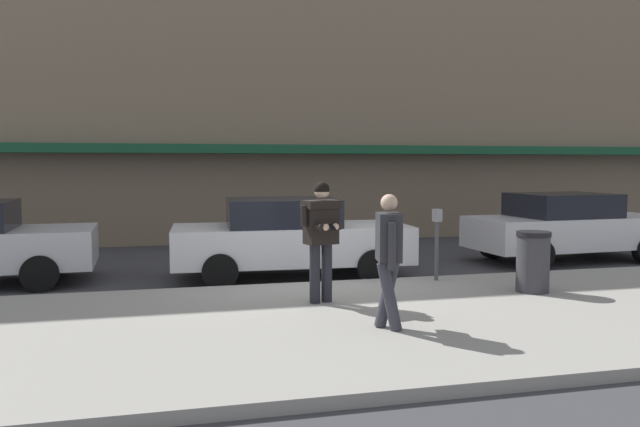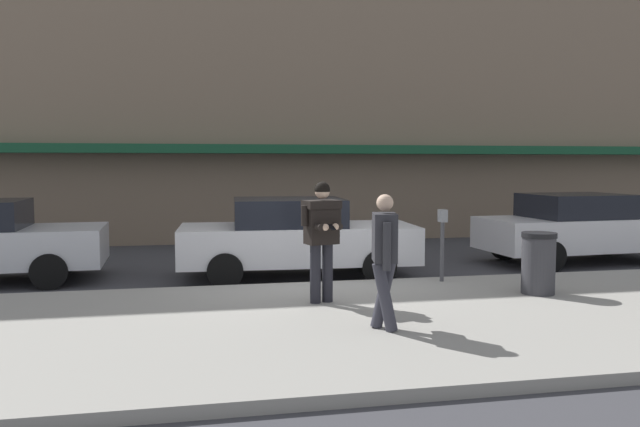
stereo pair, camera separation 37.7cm
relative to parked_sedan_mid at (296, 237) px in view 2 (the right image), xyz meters
The scene contains 10 objects.
ground_plane 1.27m from the parked_sedan_mid, 86.69° to the right, with size 80.00×80.00×0.00m, color #3D3D42.
sidewalk 4.05m from the parked_sedan_mid, 74.60° to the right, with size 32.00×5.30×0.14m, color #99968E.
curb_paint_line 1.62m from the parked_sedan_mid, 41.58° to the right, with size 28.00×0.12×0.01m, color silver.
storefront_facade 9.01m from the parked_sedan_mid, 81.98° to the left, with size 28.00×4.70×11.37m.
parked_sedan_mid is the anchor object (origin of this frame).
parked_sedan_far 6.51m from the parked_sedan_mid, ahead, with size 4.60×2.14×1.54m.
man_texting_on_phone 2.85m from the parked_sedan_mid, 91.33° to the right, with size 0.63×0.64×1.81m.
pedestrian_with_bag 4.47m from the parked_sedan_mid, 84.88° to the right, with size 0.38×0.72×1.70m.
parking_meter 2.84m from the parked_sedan_mid, 34.10° to the right, with size 0.12×0.18×1.27m.
trash_bin 4.49m from the parked_sedan_mid, 39.86° to the right, with size 0.55×0.55×0.98m.
Camera 2 is at (-1.96, -10.82, 2.21)m, focal length 35.00 mm.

